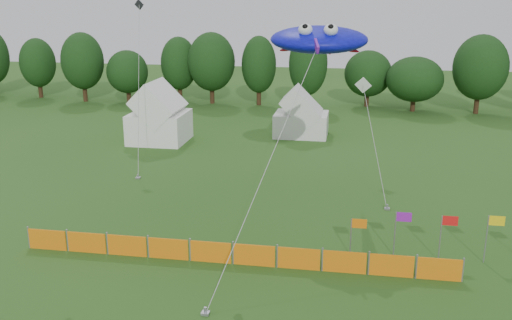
% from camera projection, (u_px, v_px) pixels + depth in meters
% --- Properties ---
extents(treeline, '(104.57, 8.78, 8.36)m').
position_uv_depth(treeline, '(333.00, 69.00, 60.19)').
color(treeline, '#382314').
rests_on(treeline, ground).
extents(tent_left, '(4.53, 4.53, 4.00)m').
position_uv_depth(tent_left, '(159.00, 118.00, 46.79)').
color(tent_left, white).
rests_on(tent_left, ground).
extents(tent_right, '(4.58, 3.67, 3.24)m').
position_uv_depth(tent_right, '(301.00, 117.00, 48.84)').
color(tent_right, silver).
rests_on(tent_right, ground).
extents(barrier_fence, '(19.90, 0.06, 1.00)m').
position_uv_depth(barrier_fence, '(232.00, 254.00, 25.64)').
color(barrier_fence, orange).
rests_on(barrier_fence, ground).
extents(flag_row, '(8.73, 0.38, 2.28)m').
position_uv_depth(flag_row, '(446.00, 231.00, 25.73)').
color(flag_row, gray).
rests_on(flag_row, ground).
extents(stingray_kite, '(6.25, 18.83, 10.39)m').
position_uv_depth(stingray_kite, '(320.00, 39.00, 30.11)').
color(stingray_kite, '#0F12DF').
rests_on(stingray_kite, ground).
extents(small_kite_white, '(2.29, 8.01, 6.46)m').
position_uv_depth(small_kite_white, '(369.00, 118.00, 36.44)').
color(small_kite_white, white).
rests_on(small_kite_white, ground).
extents(small_kite_dark, '(2.23, 6.62, 11.43)m').
position_uv_depth(small_kite_dark, '(139.00, 79.00, 39.52)').
color(small_kite_dark, black).
rests_on(small_kite_dark, ground).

